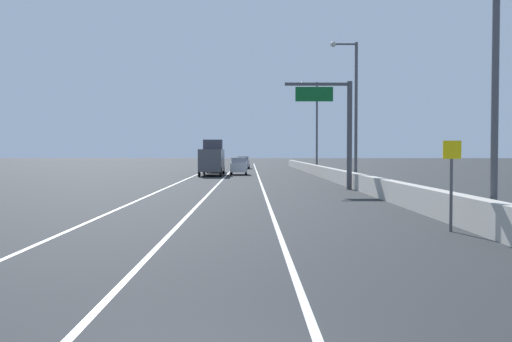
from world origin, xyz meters
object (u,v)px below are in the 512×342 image
Objects in this scene: lamp_post_right_third at (315,121)px; car_silver_1 at (243,163)px; car_red_0 at (216,165)px; car_white_2 at (239,166)px; overhead_sign_gantry at (339,121)px; lamp_post_right_second at (353,104)px; box_truck at (212,159)px; speed_advisory_sign at (451,178)px; lamp_post_right_near at (489,40)px.

lamp_post_right_third reaches higher than car_silver_1.
car_red_0 is 17.01m from car_silver_1.
overhead_sign_gantry is at bearing -73.96° from car_white_2.
lamp_post_right_second is 25.63m from lamp_post_right_third.
car_red_0 is at bearing 114.13° from lamp_post_right_second.
speed_advisory_sign is at bearing -76.45° from box_truck.
lamp_post_right_second is at bearing -89.91° from lamp_post_right_third.
lamp_post_right_third reaches higher than car_white_2.
lamp_post_right_third is at bearing -8.18° from car_red_0.
lamp_post_right_third is 1.37× the size of box_truck.
speed_advisory_sign is 54.42m from car_red_0.
car_silver_1 is 23.09m from car_white_2.
car_red_0 is (-12.27, 27.39, -5.39)m from lamp_post_right_second.
lamp_post_right_third is 2.66× the size of car_silver_1.
lamp_post_right_near is at bearing -90.25° from lamp_post_right_second.
car_white_2 is (-0.29, -23.09, 0.03)m from car_silver_1.
lamp_post_right_second reaches higher than box_truck.
car_silver_1 is (-8.94, 18.45, -5.40)m from lamp_post_right_third.
lamp_post_right_second is 23.57m from car_white_2.
overhead_sign_gantry is 34.09m from car_red_0.
box_truck is (-2.89, -2.26, 0.83)m from car_white_2.
car_white_2 is (-9.24, -4.64, -5.37)m from lamp_post_right_third.
overhead_sign_gantry is 5.44m from lamp_post_right_second.
overhead_sign_gantry is 27.15m from car_white_2.
lamp_post_right_third is at bearing 88.49° from speed_advisory_sign.
box_truck is (-12.05, 44.36, -4.54)m from lamp_post_right_near.
overhead_sign_gantry reaches higher than car_silver_1.
overhead_sign_gantry reaches higher than car_white_2.
speed_advisory_sign reaches higher than car_red_0.
car_silver_1 is at bearing 78.85° from car_red_0.
lamp_post_right_third is at bearing 90.09° from lamp_post_right_second.
lamp_post_right_second reaches higher than overhead_sign_gantry.
speed_advisory_sign is at bearing -93.10° from lamp_post_right_second.
lamp_post_right_near is 46.19m from box_truck.
car_silver_1 is (-8.87, 69.71, -5.40)m from lamp_post_right_near.
lamp_post_right_second is at bearing -78.48° from car_silver_1.
car_white_2 is (-9.28, 20.99, -5.37)m from lamp_post_right_second.
lamp_post_right_near is (1.73, -20.78, 1.62)m from overhead_sign_gantry.
car_silver_1 is 0.51× the size of box_truck.
lamp_post_right_near is at bearing -78.88° from car_white_2.
lamp_post_right_third is 11.65m from car_white_2.
overhead_sign_gantry reaches higher than car_red_0.
car_red_0 is at bearing 107.92° from overhead_sign_gantry.
car_white_2 is at bearing 106.04° from overhead_sign_gantry.
car_silver_1 is (-8.98, 44.08, -5.40)m from lamp_post_right_second.
lamp_post_right_second and lamp_post_right_third have the same top height.
car_white_2 is at bearing 101.12° from lamp_post_right_near.
speed_advisory_sign is 0.37× the size of box_truck.
lamp_post_right_third is 14.67m from box_truck.
car_white_2 is (-9.16, 46.62, -5.37)m from lamp_post_right_near.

